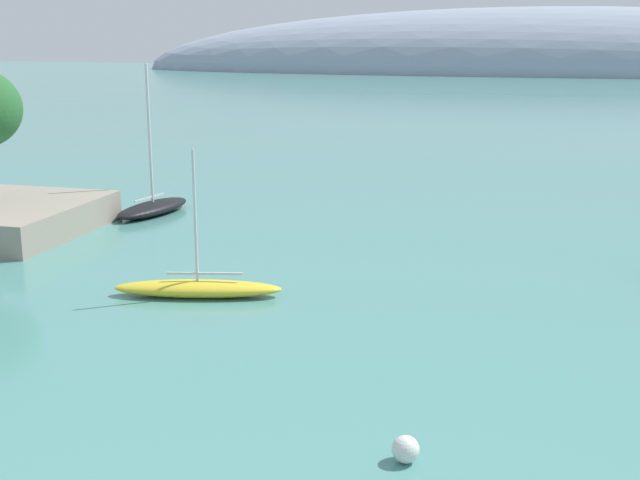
% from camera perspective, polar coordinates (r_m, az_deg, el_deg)
% --- Properties ---
extents(distant_ridge, '(257.17, 55.86, 38.40)m').
position_cam_1_polar(distant_ridge, '(263.04, 15.31, 10.89)').
color(distant_ridge, '#8E99AD').
rests_on(distant_ridge, ground).
extents(sailboat_black_near_shore, '(3.67, 7.15, 9.90)m').
position_cam_1_polar(sailboat_black_near_shore, '(57.12, -11.29, 2.25)').
color(sailboat_black_near_shore, black).
rests_on(sailboat_black_near_shore, water).
extents(sailboat_yellow_outer_mooring, '(7.95, 3.36, 6.84)m').
position_cam_1_polar(sailboat_yellow_outer_mooring, '(39.07, -8.31, -3.23)').
color(sailboat_yellow_outer_mooring, yellow).
rests_on(sailboat_yellow_outer_mooring, water).
extents(mooring_buoy_white, '(0.80, 0.80, 0.80)m').
position_cam_1_polar(mooring_buoy_white, '(24.54, 5.84, -13.97)').
color(mooring_buoy_white, silver).
rests_on(mooring_buoy_white, water).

